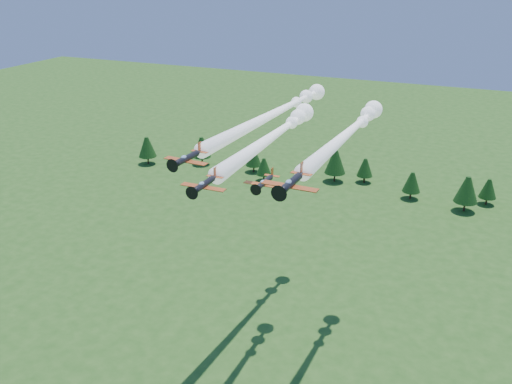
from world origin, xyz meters
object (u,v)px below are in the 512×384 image
at_px(plane_lead, 276,133).
at_px(plane_slot, 264,182).
at_px(plane_left, 278,112).
at_px(plane_right, 350,131).

distance_m(plane_lead, plane_slot, 13.27).
xyz_separation_m(plane_lead, plane_left, (-5.46, 14.58, 0.05)).
bearing_deg(plane_left, plane_lead, -65.37).
relative_size(plane_right, plane_slot, 7.09).
relative_size(plane_lead, plane_slot, 6.58).
height_order(plane_left, plane_right, plane_left).
distance_m(plane_right, plane_slot, 21.65).
height_order(plane_lead, plane_left, plane_left).
xyz_separation_m(plane_right, plane_slot, (-8.87, -19.23, -4.48)).
bearing_deg(plane_right, plane_left, 158.30).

